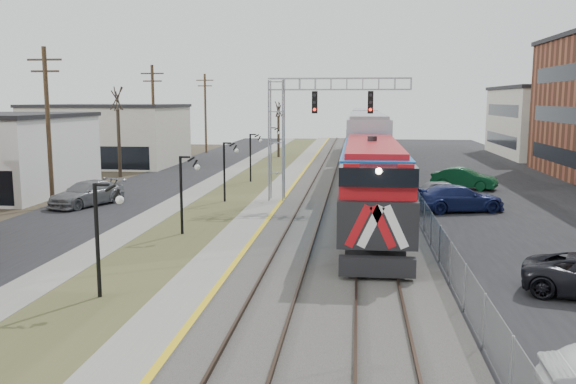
# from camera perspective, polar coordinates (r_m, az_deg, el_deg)

# --- Properties ---
(street_west) EXTENTS (7.00, 120.00, 0.04)m
(street_west) POSITION_cam_1_polar(r_m,az_deg,el_deg) (49.49, -12.71, 0.59)
(street_west) COLOR black
(street_west) RESTS_ON ground
(sidewalk) EXTENTS (2.00, 120.00, 0.08)m
(sidewalk) POSITION_cam_1_polar(r_m,az_deg,el_deg) (48.21, -7.65, 0.53)
(sidewalk) COLOR gray
(sidewalk) RESTS_ON ground
(grass_median) EXTENTS (4.00, 120.00, 0.06)m
(grass_median) POSITION_cam_1_polar(r_m,az_deg,el_deg) (47.57, -4.14, 0.47)
(grass_median) COLOR #484D29
(grass_median) RESTS_ON ground
(platform) EXTENTS (2.00, 120.00, 0.24)m
(platform) POSITION_cam_1_polar(r_m,az_deg,el_deg) (47.10, -0.55, 0.52)
(platform) COLOR gray
(platform) RESTS_ON ground
(ballast_bed) EXTENTS (8.00, 120.00, 0.20)m
(ballast_bed) POSITION_cam_1_polar(r_m,az_deg,el_deg) (46.77, 5.54, 0.40)
(ballast_bed) COLOR #595651
(ballast_bed) RESTS_ON ground
(parking_lot) EXTENTS (16.00, 120.00, 0.04)m
(parking_lot) POSITION_cam_1_polar(r_m,az_deg,el_deg) (48.12, 19.98, 0.05)
(parking_lot) COLOR black
(parking_lot) RESTS_ON ground
(platform_edge) EXTENTS (0.24, 120.00, 0.01)m
(platform_edge) POSITION_cam_1_polar(r_m,az_deg,el_deg) (46.99, 0.51, 0.65)
(platform_edge) COLOR gold
(platform_edge) RESTS_ON platform
(track_near) EXTENTS (1.58, 120.00, 0.15)m
(track_near) POSITION_cam_1_polar(r_m,az_deg,el_deg) (46.81, 3.09, 0.65)
(track_near) COLOR #2D2119
(track_near) RESTS_ON ballast_bed
(track_far) EXTENTS (1.58, 120.00, 0.15)m
(track_far) POSITION_cam_1_polar(r_m,az_deg,el_deg) (46.74, 7.38, 0.58)
(track_far) COLOR #2D2119
(track_far) RESTS_ON ballast_bed
(train) EXTENTS (3.00, 63.05, 5.33)m
(train) POSITION_cam_1_polar(r_m,az_deg,el_deg) (54.94, 7.30, 4.51)
(train) COLOR #1559AE
(train) RESTS_ON ground
(signal_gantry) EXTENTS (9.00, 1.07, 8.15)m
(signal_gantry) POSITION_cam_1_polar(r_m,az_deg,el_deg) (39.45, 1.41, 6.92)
(signal_gantry) COLOR gray
(signal_gantry) RESTS_ON ground
(lampposts) EXTENTS (0.14, 62.14, 4.00)m
(lampposts) POSITION_cam_1_polar(r_m,az_deg,el_deg) (31.18, -9.81, -0.28)
(lampposts) COLOR black
(lampposts) RESTS_ON ground
(utility_poles) EXTENTS (0.28, 80.28, 10.00)m
(utility_poles) POSITION_cam_1_polar(r_m,az_deg,el_deg) (41.08, -21.51, 5.58)
(utility_poles) COLOR #4C3823
(utility_poles) RESTS_ON ground
(fence) EXTENTS (0.04, 120.00, 1.60)m
(fence) POSITION_cam_1_polar(r_m,az_deg,el_deg) (46.80, 10.70, 1.16)
(fence) COLOR gray
(fence) RESTS_ON ground
(bare_trees) EXTENTS (12.30, 42.30, 5.95)m
(bare_trees) POSITION_cam_1_polar(r_m,az_deg,el_deg) (53.27, -12.61, 4.05)
(bare_trees) COLOR #382D23
(bare_trees) RESTS_ON ground
(car_lot_d) EXTENTS (5.91, 3.60, 1.60)m
(car_lot_d) POSITION_cam_1_polar(r_m,az_deg,el_deg) (38.41, 15.67, -0.62)
(car_lot_d) COLOR navy
(car_lot_d) RESTS_ON ground
(car_lot_e) EXTENTS (4.37, 2.52, 1.40)m
(car_lot_e) POSITION_cam_1_polar(r_m,az_deg,el_deg) (42.04, 14.35, 0.07)
(car_lot_e) COLOR slate
(car_lot_e) RESTS_ON ground
(car_lot_f) EXTENTS (5.08, 3.34, 1.58)m
(car_lot_f) POSITION_cam_1_polar(r_m,az_deg,el_deg) (48.25, 16.16, 1.18)
(car_lot_f) COLOR #0D4323
(car_lot_f) RESTS_ON ground
(car_street_b) EXTENTS (4.04, 5.79, 1.56)m
(car_street_b) POSITION_cam_1_polar(r_m,az_deg,el_deg) (41.09, -18.32, -0.19)
(car_street_b) COLOR slate
(car_street_b) RESTS_ON ground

